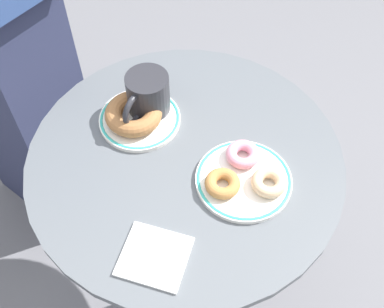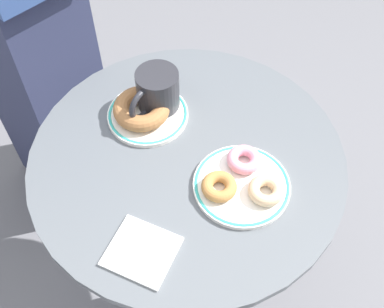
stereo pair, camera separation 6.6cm
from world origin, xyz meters
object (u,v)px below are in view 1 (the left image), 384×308
at_px(plate_right, 244,179).
at_px(paper_napkin, 155,256).
at_px(cafe_table, 186,210).
at_px(coffee_mug, 147,96).
at_px(donut_glazed, 269,182).
at_px(plate_left, 140,119).
at_px(donut_cinnamon, 133,114).
at_px(donut_pink_frosted, 243,154).
at_px(donut_old_fashioned, 223,183).

distance_m(plate_right, paper_napkin, 0.23).
relative_size(cafe_table, coffee_mug, 5.28).
bearing_deg(donut_glazed, plate_left, 174.43).
xyz_separation_m(cafe_table, donut_cinnamon, (-0.14, 0.03, 0.24)).
height_order(cafe_table, donut_pink_frosted, donut_pink_frosted).
bearing_deg(plate_right, coffee_mug, 165.41).
xyz_separation_m(donut_cinnamon, coffee_mug, (0.01, 0.04, 0.02)).
bearing_deg(plate_right, donut_pink_frosted, 119.04).
relative_size(plate_left, donut_pink_frosted, 2.56).
xyz_separation_m(donut_glazed, paper_napkin, (-0.12, -0.22, -0.02)).
bearing_deg(donut_old_fashioned, paper_napkin, -103.35).
bearing_deg(plate_right, donut_old_fashioned, -126.56).
xyz_separation_m(cafe_table, donut_pink_frosted, (0.11, 0.04, 0.24)).
xyz_separation_m(donut_cinnamon, paper_napkin, (0.19, -0.24, -0.03)).
distance_m(plate_left, plate_right, 0.26).
distance_m(plate_left, donut_pink_frosted, 0.24).
bearing_deg(donut_glazed, plate_right, -173.90).
xyz_separation_m(plate_left, donut_old_fashioned, (0.23, -0.07, 0.02)).
bearing_deg(plate_left, cafe_table, -15.73).
distance_m(cafe_table, donut_pink_frosted, 0.26).
height_order(cafe_table, donut_cinnamon, donut_cinnamon).
xyz_separation_m(plate_right, donut_old_fashioned, (-0.03, -0.04, 0.02)).
bearing_deg(coffee_mug, donut_glazed, -11.47).
distance_m(cafe_table, coffee_mug, 0.30).
height_order(cafe_table, donut_old_fashioned, donut_old_fashioned).
distance_m(donut_cinnamon, donut_pink_frosted, 0.24).
bearing_deg(donut_pink_frosted, donut_glazed, -27.43).
distance_m(plate_left, donut_old_fashioned, 0.24).
bearing_deg(coffee_mug, donut_pink_frosted, -6.12).
bearing_deg(cafe_table, donut_pink_frosted, 22.12).
height_order(plate_left, donut_pink_frosted, donut_pink_frosted).
relative_size(donut_glazed, donut_pink_frosted, 1.00).
bearing_deg(donut_pink_frosted, plate_right, -60.96).
distance_m(donut_cinnamon, coffee_mug, 0.05).
distance_m(donut_pink_frosted, donut_old_fashioned, 0.08).
xyz_separation_m(paper_napkin, coffee_mug, (-0.18, 0.28, 0.05)).
relative_size(donut_glazed, donut_old_fashioned, 1.00).
height_order(plate_right, donut_old_fashioned, donut_old_fashioned).
relative_size(plate_left, plate_right, 0.93).
xyz_separation_m(donut_pink_frosted, donut_old_fashioned, (-0.01, -0.08, 0.00)).
bearing_deg(donut_glazed, cafe_table, -177.86).
xyz_separation_m(cafe_table, plate_left, (-0.13, 0.04, 0.22)).
relative_size(plate_right, coffee_mug, 1.40).
distance_m(plate_right, donut_pink_frosted, 0.05).
relative_size(donut_cinnamon, coffee_mug, 0.89).
height_order(plate_right, coffee_mug, coffee_mug).
distance_m(donut_old_fashioned, paper_napkin, 0.18).
relative_size(plate_right, donut_pink_frosted, 2.77).
bearing_deg(cafe_table, donut_glazed, 2.14).
relative_size(plate_left, donut_glazed, 2.56).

